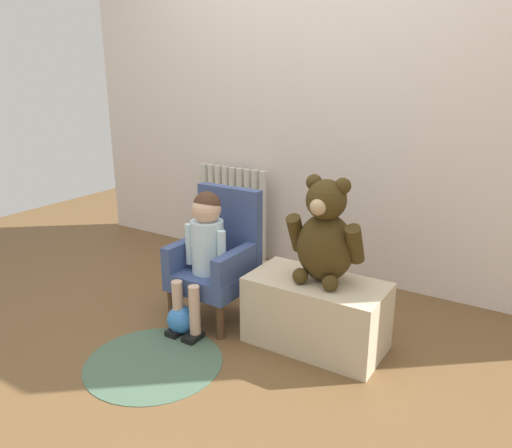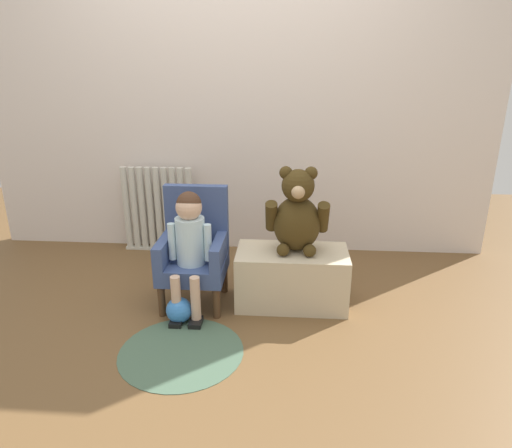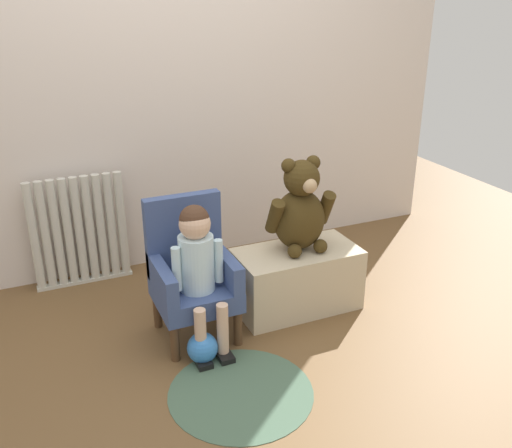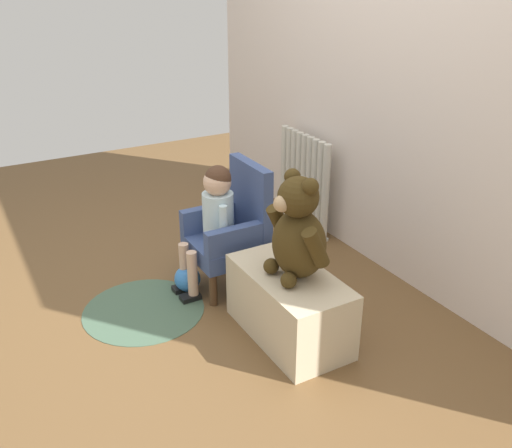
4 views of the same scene
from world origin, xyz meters
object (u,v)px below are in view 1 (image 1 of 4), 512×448
object	(u,v)px
radiator	(233,214)
child_armchair	(218,258)
floor_rug	(154,362)
child_figure	(205,240)
low_bench	(316,313)
toy_ball	(181,319)
large_teddy_bear	(325,236)

from	to	relation	value
radiator	child_armchair	bearing A→B (deg)	-60.22
radiator	floor_rug	world-z (taller)	radiator
radiator	child_figure	distance (m)	0.99
low_bench	floor_rug	distance (m)	0.81
child_figure	floor_rug	distance (m)	0.65
child_armchair	toy_ball	xyz separation A→B (m)	(-0.05, -0.27, -0.26)
radiator	low_bench	size ratio (longest dim) A/B	1.00
child_armchair	large_teddy_bear	distance (m)	0.66
large_teddy_bear	toy_ball	xyz separation A→B (m)	(-0.66, -0.29, -0.49)
radiator	toy_ball	xyz separation A→B (m)	(0.39, -1.04, -0.25)
large_teddy_bear	child_armchair	bearing A→B (deg)	-178.07
floor_rug	toy_ball	world-z (taller)	toy_ball
child_figure	large_teddy_bear	distance (m)	0.64
toy_ball	low_bench	bearing A→B (deg)	22.66
radiator	child_armchair	world-z (taller)	child_armchair
child_figure	child_armchair	bearing A→B (deg)	90.00
low_bench	floor_rug	xyz separation A→B (m)	(-0.56, -0.56, -0.17)
radiator	floor_rug	size ratio (longest dim) A/B	1.03
child_figure	low_bench	bearing A→B (deg)	10.46
child_armchair	large_teddy_bear	xyz separation A→B (m)	(0.61, 0.02, 0.23)
child_armchair	toy_ball	world-z (taller)	child_armchair
child_armchair	low_bench	size ratio (longest dim) A/B	1.06
floor_rug	toy_ball	bearing A→B (deg)	104.78
radiator	low_bench	distance (m)	1.30
toy_ball	floor_rug	bearing A→B (deg)	-75.22
child_figure	large_teddy_bear	world-z (taller)	large_teddy_bear
low_bench	child_armchair	bearing A→B (deg)	179.74
floor_rug	radiator	bearing A→B (deg)	109.50
toy_ball	child_armchair	bearing A→B (deg)	80.34
child_figure	toy_ball	xyz separation A→B (m)	(-0.05, -0.16, -0.40)
child_figure	floor_rug	xyz separation A→B (m)	(0.03, -0.45, -0.47)
large_teddy_bear	floor_rug	bearing A→B (deg)	-135.21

